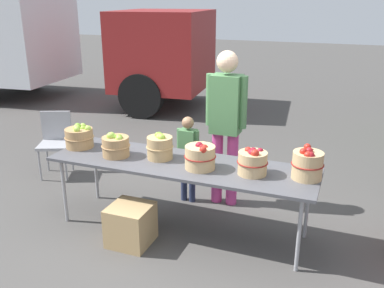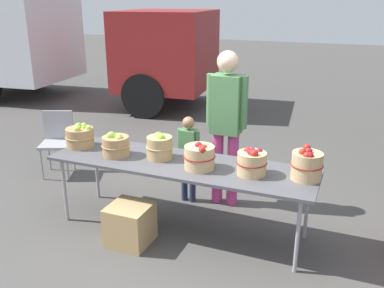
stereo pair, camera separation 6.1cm
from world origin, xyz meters
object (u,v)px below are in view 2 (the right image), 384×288
Objects in this scene: market_table at (181,166)px; produce_crate at (130,224)px; apple_basket_red_0 at (200,157)px; child_customer at (188,153)px; apple_basket_red_1 at (252,162)px; box_truck at (21,34)px; apple_basket_green_2 at (160,146)px; apple_basket_green_1 at (116,145)px; folding_chair at (57,138)px; apple_basket_red_2 at (307,165)px; apple_basket_green_0 at (80,136)px; vendor_adult at (226,117)px.

produce_crate is (-0.36, -0.43, -0.51)m from market_table.
child_customer reaches higher than apple_basket_red_0.
apple_basket_red_0 is 1.07× the size of apple_basket_red_1.
apple_basket_red_0 is 0.04× the size of box_truck.
apple_basket_red_1 is 0.28× the size of child_customer.
child_customer reaches higher than produce_crate.
apple_basket_green_2 reaches higher than market_table.
apple_basket_green_1 is 1.07× the size of apple_basket_green_2.
folding_chair is (-2.39, 0.83, -0.36)m from apple_basket_red_0.
box_truck is at bearing 139.57° from produce_crate.
folding_chair reaches higher than produce_crate.
apple_basket_green_1 is 0.47m from apple_basket_green_2.
market_table is 8.79× the size of apple_basket_red_2.
apple_basket_green_2 is 0.98m from apple_basket_red_1.
market_table is at bearing 5.72° from apple_basket_green_1.
apple_basket_red_0 is 0.78× the size of produce_crate.
apple_basket_red_2 reaches higher than apple_basket_green_0.
apple_basket_red_2 reaches higher than market_table.
apple_basket_green_2 is 0.97× the size of apple_basket_red_1.
produce_crate is (1.79, -1.18, -0.31)m from folding_chair.
child_customer is (-0.18, 0.64, -0.10)m from market_table.
market_table is at bearing -1.30° from apple_basket_green_0.
child_customer is (-0.41, -0.12, -0.44)m from vendor_adult.
child_customer is 2.61× the size of produce_crate.
child_customer is (-1.39, 0.58, -0.27)m from apple_basket_red_2.
vendor_adult is 0.61m from child_customer.
market_table is 7.39m from box_truck.
box_truck is 5.29m from folding_chair.
vendor_adult is at bearing 122.74° from apple_basket_red_1.
apple_basket_green_1 is 0.91m from child_customer.
apple_basket_green_0 is at bearing 169.22° from apple_basket_green_1.
apple_basket_green_0 is at bearing -179.58° from apple_basket_green_2.
box_truck is at bearing 149.18° from apple_basket_red_2.
vendor_adult is 2.45m from folding_chair.
produce_crate is at bearing -162.98° from apple_basket_red_2.
apple_basket_green_0 is at bearing 178.51° from apple_basket_red_1.
apple_basket_green_0 is 0.80× the size of produce_crate.
market_table is 0.34× the size of box_truck.
folding_chair is (-1.46, 0.83, -0.36)m from apple_basket_green_1.
apple_basket_red_0 is at bearing -16.94° from market_table.
apple_basket_red_2 is (2.43, 0.03, 0.02)m from apple_basket_green_0.
produce_crate is at bearing -159.78° from apple_basket_red_1.
apple_basket_red_0 is 0.84m from vendor_adult.
apple_basket_red_1 reaches higher than apple_basket_green_0.
apple_basket_green_1 is at bearing -179.94° from apple_basket_red_0.
apple_basket_green_1 is at bearing 41.51° from vendor_adult.
box_truck is (-6.17, 3.57, 0.44)m from vendor_adult.
child_customer is (0.07, 0.60, -0.26)m from apple_basket_green_2.
folding_chair is at bearing 146.60° from produce_crate.
market_table is 0.76m from produce_crate.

